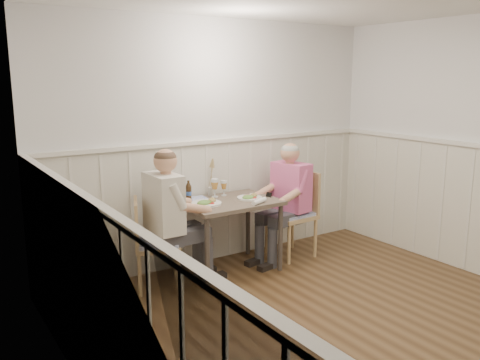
% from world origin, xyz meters
% --- Properties ---
extents(ground_plane, '(4.50, 4.50, 0.00)m').
position_xyz_m(ground_plane, '(0.00, 0.00, 0.00)').
color(ground_plane, '#432C18').
extents(room_shell, '(4.04, 4.54, 2.60)m').
position_xyz_m(room_shell, '(0.00, 0.00, 1.52)').
color(room_shell, white).
rests_on(room_shell, ground).
extents(wainscot, '(4.00, 4.49, 1.34)m').
position_xyz_m(wainscot, '(0.00, 0.69, 0.69)').
color(wainscot, silver).
rests_on(wainscot, ground).
extents(dining_table, '(0.97, 0.70, 0.75)m').
position_xyz_m(dining_table, '(-0.09, 1.84, 0.65)').
color(dining_table, '#4D443B').
rests_on(dining_table, ground).
extents(chair_right, '(0.47, 0.47, 0.96)m').
position_xyz_m(chair_right, '(0.77, 1.83, 0.52)').
color(chair_right, tan).
rests_on(chair_right, ground).
extents(chair_left, '(0.54, 0.54, 0.88)m').
position_xyz_m(chair_left, '(-0.96, 1.85, 0.48)').
color(chair_left, tan).
rests_on(chair_left, ground).
extents(man_in_pink, '(0.66, 0.47, 1.32)m').
position_xyz_m(man_in_pink, '(0.65, 1.80, 0.55)').
color(man_in_pink, '#3F3F47').
rests_on(man_in_pink, ground).
extents(diner_cream, '(0.64, 0.44, 1.37)m').
position_xyz_m(diner_cream, '(-0.81, 1.78, 0.58)').
color(diner_cream, '#3F3F47').
rests_on(diner_cream, ground).
extents(plate_man, '(0.26, 0.26, 0.07)m').
position_xyz_m(plate_man, '(0.12, 1.79, 0.77)').
color(plate_man, white).
rests_on(plate_man, dining_table).
extents(plate_diner, '(0.30, 0.30, 0.08)m').
position_xyz_m(plate_diner, '(-0.38, 1.82, 0.77)').
color(plate_diner, white).
rests_on(plate_diner, dining_table).
extents(beer_glass_a, '(0.07, 0.07, 0.16)m').
position_xyz_m(beer_glass_a, '(-0.02, 2.06, 0.86)').
color(beer_glass_a, silver).
rests_on(beer_glass_a, dining_table).
extents(beer_glass_b, '(0.08, 0.08, 0.19)m').
position_xyz_m(beer_glass_b, '(-0.14, 2.05, 0.88)').
color(beer_glass_b, silver).
rests_on(beer_glass_b, dining_table).
extents(beer_bottle, '(0.06, 0.06, 0.21)m').
position_xyz_m(beer_bottle, '(-0.45, 2.05, 0.85)').
color(beer_bottle, '#302110').
rests_on(beer_bottle, dining_table).
extents(rolled_napkin, '(0.22, 0.13, 0.05)m').
position_xyz_m(rolled_napkin, '(0.09, 1.57, 0.77)').
color(rolled_napkin, white).
rests_on(rolled_napkin, dining_table).
extents(grass_vase, '(0.05, 0.05, 0.42)m').
position_xyz_m(grass_vase, '(-0.14, 2.15, 0.94)').
color(grass_vase, silver).
rests_on(grass_vase, dining_table).
extents(gingham_mat, '(0.36, 0.30, 0.01)m').
position_xyz_m(gingham_mat, '(-0.40, 2.07, 0.75)').
color(gingham_mat, '#5467C6').
rests_on(gingham_mat, dining_table).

